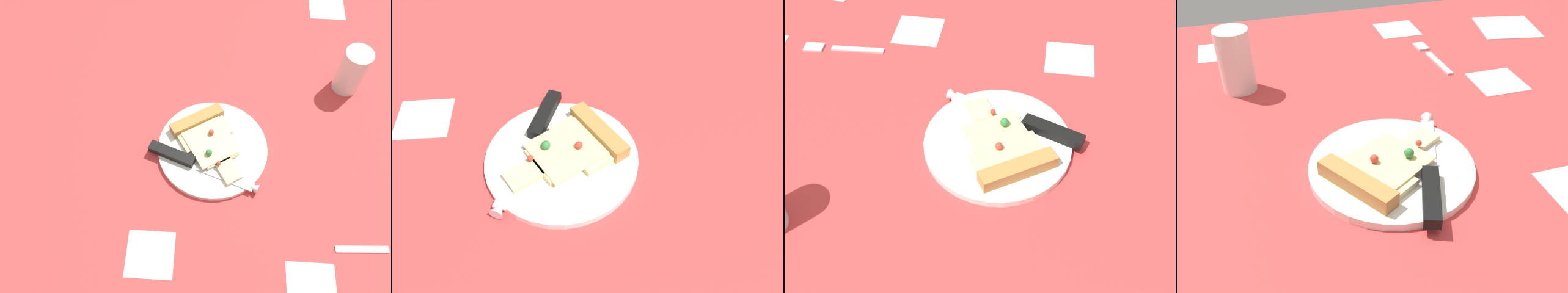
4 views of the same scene
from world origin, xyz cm
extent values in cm
cube|color=#D13838|center=(0.00, 0.00, -1.50)|extent=(133.00, 133.00, 3.00)
cube|color=white|center=(-29.14, 50.12, -0.10)|extent=(9.00, 9.00, 0.20)
cube|color=white|center=(10.27, 51.04, -0.10)|extent=(9.00, 9.00, 0.20)
cube|color=white|center=(19.98, 21.85, -0.10)|extent=(9.00, 9.00, 0.20)
cylinder|color=white|center=(-7.26, 2.85, 0.58)|extent=(23.11, 23.11, 1.16)
cube|color=beige|center=(-10.66, 0.74, 1.66)|extent=(10.89, 12.51, 1.00)
cube|color=beige|center=(-5.99, 3.64, 1.66)|extent=(8.55, 9.07, 1.00)
cube|color=beige|center=(-1.73, 6.27, 1.66)|extent=(6.32, 5.80, 1.00)
cube|color=#EDD88C|center=(-8.11, 2.32, 2.31)|extent=(13.34, 13.08, 0.30)
cube|color=#B27A3D|center=(-13.22, -0.83, 2.26)|extent=(8.52, 11.57, 2.20)
sphere|color=red|center=(-9.91, 2.38, 3.04)|extent=(1.16, 1.16, 1.16)
sphere|color=red|center=(-2.80, 4.19, 2.91)|extent=(0.90, 0.90, 0.90)
sphere|color=#2D7A38|center=(-5.04, 2.10, 3.15)|extent=(1.38, 1.38, 1.38)
cube|color=silver|center=(-0.63, 5.70, 1.31)|extent=(6.10, 11.94, 0.30)
cone|color=silver|center=(1.48, 11.31, 1.31)|extent=(2.58, 2.58, 2.00)
cube|color=black|center=(-4.86, -5.54, 1.96)|extent=(5.58, 10.13, 1.60)
cylinder|color=silver|center=(-26.02, 32.75, 5.62)|extent=(6.03, 6.03, 11.24)
cube|color=silver|center=(12.43, 31.83, 0.40)|extent=(1.74, 10.05, 0.80)
cube|color=silver|center=(11.97, 40.32, 0.40)|extent=(2.59, 3.73, 0.80)
cube|color=white|center=(35.13, 44.79, 0.20)|extent=(15.34, 15.34, 0.40)
camera|label=1|loc=(35.60, 1.75, 79.58)|focal=38.96mm
camera|label=2|loc=(-8.53, 37.94, 45.38)|focal=34.36mm
camera|label=3|loc=(-55.78, -1.39, 57.56)|focal=43.93mm
camera|label=4|loc=(-23.92, -43.70, 40.65)|focal=41.86mm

